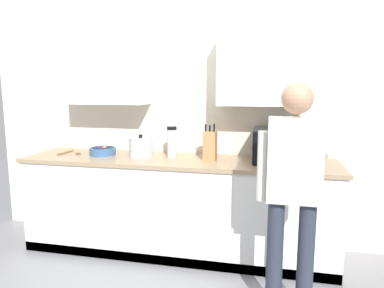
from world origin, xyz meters
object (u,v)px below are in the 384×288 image
object	(u,v)px
microwave_oven	(280,146)
knife_block	(210,145)
person_figure	(293,181)
stock_pot	(141,147)
thermos_flask	(172,142)
wooden_spoon	(72,153)
fruit_bowl	(103,151)

from	to	relation	value
microwave_oven	knife_block	size ratio (longest dim) A/B	1.50
microwave_oven	person_figure	bearing A→B (deg)	-85.08
stock_pot	knife_block	distance (m)	0.66
thermos_flask	wooden_spoon	distance (m)	1.03
stock_pot	fruit_bowl	size ratio (longest dim) A/B	1.28
microwave_oven	stock_pot	bearing A→B (deg)	-179.23
microwave_oven	thermos_flask	xyz separation A→B (m)	(-0.98, 0.02, -0.00)
thermos_flask	fruit_bowl	bearing A→B (deg)	-177.29
microwave_oven	knife_block	distance (m)	0.61
microwave_oven	stock_pot	xyz separation A→B (m)	(-1.27, -0.02, -0.06)
knife_block	person_figure	bearing A→B (deg)	-49.51
wooden_spoon	thermos_flask	bearing A→B (deg)	2.47
wooden_spoon	fruit_bowl	bearing A→B (deg)	1.96
microwave_oven	person_figure	world-z (taller)	person_figure
wooden_spoon	microwave_oven	bearing A→B (deg)	0.71
thermos_flask	person_figure	distance (m)	1.34
fruit_bowl	microwave_oven	bearing A→B (deg)	0.47
person_figure	thermos_flask	bearing A→B (deg)	141.70
stock_pot	knife_block	world-z (taller)	knife_block
knife_block	fruit_bowl	xyz separation A→B (m)	(-1.06, -0.00, -0.09)
microwave_oven	person_figure	distance (m)	0.82
thermos_flask	microwave_oven	bearing A→B (deg)	-1.12
knife_block	thermos_flask	xyz separation A→B (m)	(-0.37, 0.03, 0.02)
stock_pot	thermos_flask	bearing A→B (deg)	6.99
knife_block	wooden_spoon	size ratio (longest dim) A/B	1.38
stock_pot	knife_block	size ratio (longest dim) A/B	0.98
fruit_bowl	person_figure	distance (m)	1.91
stock_pot	thermos_flask	xyz separation A→B (m)	(0.29, 0.04, 0.06)
microwave_oven	wooden_spoon	bearing A→B (deg)	-179.29
thermos_flask	wooden_spoon	xyz separation A→B (m)	(-1.02, -0.04, -0.14)
stock_pot	person_figure	size ratio (longest dim) A/B	0.20
knife_block	person_figure	xyz separation A→B (m)	(0.68, -0.80, -0.09)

